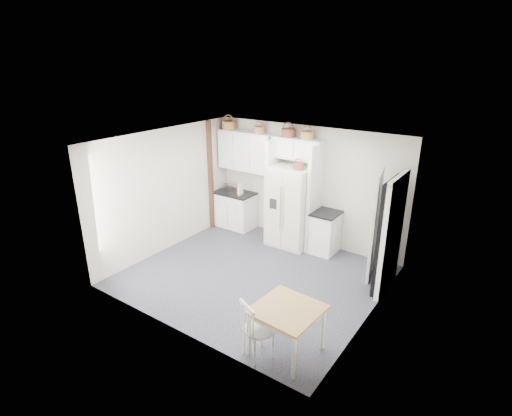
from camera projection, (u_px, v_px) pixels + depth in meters
The scene contains 27 objects.
floor at pixel (254, 276), 7.66m from camera, with size 4.50×4.50×0.00m, color black.
ceiling at pixel (254, 141), 6.73m from camera, with size 4.50×4.50×0.00m, color white.
wall_back at pixel (306, 185), 8.73m from camera, with size 4.50×4.50×0.00m, color beige.
wall_left at pixel (167, 190), 8.40m from camera, with size 4.00×4.00×0.00m, color beige.
wall_right at pixel (376, 244), 5.99m from camera, with size 4.00×4.00×0.00m, color beige.
refrigerator at pixel (291, 207), 8.66m from camera, with size 0.92×0.74×1.78m, color beige.
base_cab_left at pixel (235, 210), 9.75m from camera, with size 0.92×0.58×0.85m, color silver.
base_cab_right at pixel (325, 233), 8.46m from camera, with size 0.49×0.59×0.87m, color silver.
dining_table at pixel (287, 330), 5.57m from camera, with size 0.86×0.86×0.72m, color #AC723E.
windsor_chair at pixel (258, 330), 5.46m from camera, with size 0.43×0.39×0.88m, color silver.
counter_left at pixel (235, 193), 9.59m from camera, with size 0.96×0.62×0.04m, color black.
counter_right at pixel (326, 213), 8.30m from camera, with size 0.53×0.63×0.04m, color black.
toaster at pixel (227, 187), 9.69m from camera, with size 0.24×0.14×0.17m, color silver.
cookbook_red at pixel (239, 190), 9.38m from camera, with size 0.03×0.15×0.22m, color #A42A21.
cookbook_cream at pixel (241, 190), 9.35m from camera, with size 0.04×0.18×0.26m, color silver.
basket_upper_a at pixel (229, 125), 9.26m from camera, with size 0.33×0.33×0.19m, color brown.
basket_upper_c at pixel (259, 130), 8.81m from camera, with size 0.26×0.26×0.15m, color brown.
basket_bridge_a at pixel (288, 133), 8.41m from camera, with size 0.30×0.30×0.17m, color #5E271E.
basket_bridge_b at pixel (307, 135), 8.17m from camera, with size 0.28×0.28×0.16m, color brown.
basket_fridge_b at pixel (299, 167), 8.13m from camera, with size 0.23×0.23×0.12m, color #5E271E.
upper_cabinet at pixel (246, 151), 9.19m from camera, with size 1.40×0.34×0.90m, color silver.
bridge_cabinet at pixel (298, 149), 8.39m from camera, with size 1.12×0.34×0.45m, color silver.
fridge_panel_left at pixel (274, 190), 8.91m from camera, with size 0.08×0.60×2.30m, color silver.
fridge_panel_right at pixel (315, 199), 8.36m from camera, with size 0.08×0.60×2.30m, color silver.
trim_post at pixel (211, 176), 9.41m from camera, with size 0.09×0.09×2.60m, color #472E1E.
doorway_void at pixel (389, 236), 6.90m from camera, with size 0.18×0.85×2.05m, color black.
door_slab at pixel (375, 225), 7.35m from camera, with size 0.80×0.04×2.05m, color white.
Camera 1 is at (3.86, -5.47, 3.93)m, focal length 28.00 mm.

